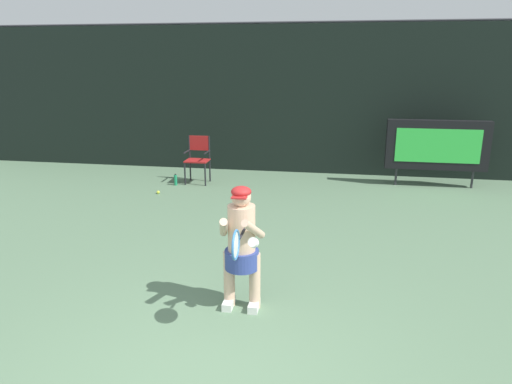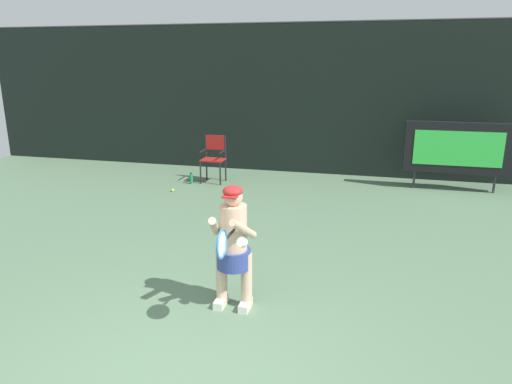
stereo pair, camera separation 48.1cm
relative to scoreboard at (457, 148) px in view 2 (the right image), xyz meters
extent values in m
cube|color=black|center=(-3.32, 0.93, 0.85)|extent=(18.00, 0.12, 3.60)
cylinder|color=#38383D|center=(-3.32, 0.93, 2.68)|extent=(18.00, 0.05, 0.05)
cube|color=black|center=(0.00, 0.00, 0.00)|extent=(2.20, 0.20, 1.10)
cube|color=green|center=(0.00, -0.10, 0.00)|extent=(1.80, 0.01, 0.75)
cylinder|color=#2D2D33|center=(-0.83, 0.00, -0.75)|extent=(0.05, 0.05, 0.40)
cylinder|color=#2D2D33|center=(0.82, 0.00, -0.75)|extent=(0.05, 0.05, 0.40)
cylinder|color=black|center=(-5.59, -0.83, -0.69)|extent=(0.04, 0.04, 0.52)
cylinder|color=black|center=(-5.11, -0.83, -0.69)|extent=(0.04, 0.04, 0.52)
cylinder|color=black|center=(-5.59, -0.42, -0.69)|extent=(0.04, 0.04, 0.52)
cylinder|color=black|center=(-5.11, -0.42, -0.69)|extent=(0.04, 0.04, 0.52)
cube|color=maroon|center=(-5.35, -0.62, -0.41)|extent=(0.52, 0.44, 0.03)
cylinder|color=black|center=(-5.59, -0.42, -0.15)|extent=(0.04, 0.04, 0.56)
cylinder|color=black|center=(-5.11, -0.42, -0.15)|extent=(0.04, 0.04, 0.56)
cube|color=maroon|center=(-5.35, -0.42, -0.04)|extent=(0.48, 0.02, 0.34)
cylinder|color=black|center=(-5.59, -0.62, -0.21)|extent=(0.04, 0.44, 0.04)
cylinder|color=black|center=(-5.11, -0.62, -0.21)|extent=(0.04, 0.44, 0.04)
cylinder|color=#1C8756|center=(-5.79, -0.89, -0.83)|extent=(0.07, 0.07, 0.24)
cylinder|color=black|center=(-5.79, -0.89, -0.69)|extent=(0.03, 0.03, 0.03)
cube|color=white|center=(-3.36, -6.04, -0.90)|extent=(0.11, 0.26, 0.09)
cube|color=white|center=(-3.06, -6.04, -0.90)|extent=(0.11, 0.26, 0.09)
cylinder|color=#DBB293|center=(-3.36, -5.99, -0.61)|extent=(0.13, 0.13, 0.67)
cylinder|color=#DBB293|center=(-3.06, -5.99, -0.61)|extent=(0.13, 0.13, 0.67)
cylinder|color=#30418A|center=(-3.21, -5.99, -0.35)|extent=(0.39, 0.39, 0.22)
cylinder|color=#DBB293|center=(-3.21, -5.99, 0.00)|extent=(0.31, 0.31, 0.56)
sphere|color=#DBB293|center=(-3.21, -5.99, 0.38)|extent=(0.22, 0.22, 0.22)
ellipsoid|color=#B22323|center=(-3.21, -5.99, 0.44)|extent=(0.22, 0.22, 0.12)
cube|color=#B22323|center=(-3.21, -6.09, 0.41)|extent=(0.17, 0.12, 0.02)
cylinder|color=#DBB293|center=(-3.37, -6.15, 0.08)|extent=(0.20, 0.49, 0.35)
cylinder|color=#DBB293|center=(-3.04, -6.15, 0.08)|extent=(0.20, 0.49, 0.35)
cylinder|color=white|center=(-3.02, -6.27, -0.02)|extent=(0.13, 0.12, 0.12)
cylinder|color=black|center=(-3.15, -6.27, 0.06)|extent=(0.03, 0.28, 0.03)
torus|color=#3472B5|center=(-3.15, -6.58, 0.06)|extent=(0.02, 0.31, 0.31)
ellipsoid|color=silver|center=(-3.15, -6.58, 0.06)|extent=(0.01, 0.26, 0.26)
sphere|color=#CCDB3D|center=(-5.93, -1.64, -0.91)|extent=(0.07, 0.07, 0.07)
camera|label=1|loc=(-2.21, -10.80, 1.84)|focal=32.86mm
camera|label=2|loc=(-1.74, -10.70, 1.84)|focal=32.86mm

